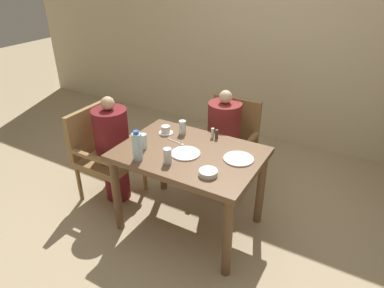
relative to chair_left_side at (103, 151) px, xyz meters
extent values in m
plane|color=tan|center=(0.98, 0.00, -0.50)|extent=(16.00, 16.00, 0.00)
cube|color=beige|center=(0.98, 2.06, 0.90)|extent=(8.00, 0.06, 2.80)
cube|color=brown|center=(0.98, 0.00, 0.24)|extent=(1.16, 0.82, 0.05)
cylinder|color=brown|center=(0.46, -0.35, -0.14)|extent=(0.07, 0.07, 0.71)
cylinder|color=brown|center=(1.50, -0.35, -0.14)|extent=(0.07, 0.07, 0.71)
cylinder|color=brown|center=(0.46, 0.35, -0.14)|extent=(0.07, 0.07, 0.71)
cylinder|color=brown|center=(1.50, 0.35, -0.14)|extent=(0.07, 0.07, 0.71)
cube|color=olive|center=(0.08, 0.00, -0.08)|extent=(0.52, 0.52, 0.07)
cube|color=olive|center=(-0.16, 0.00, 0.18)|extent=(0.05, 0.52, 0.45)
cube|color=olive|center=(0.08, 0.24, 0.07)|extent=(0.46, 0.04, 0.04)
cube|color=olive|center=(0.08, -0.24, 0.07)|extent=(0.46, 0.04, 0.04)
cylinder|color=olive|center=(0.31, 0.23, -0.31)|extent=(0.04, 0.04, 0.38)
cylinder|color=olive|center=(0.31, -0.23, -0.31)|extent=(0.04, 0.04, 0.38)
cylinder|color=olive|center=(-0.15, 0.23, -0.31)|extent=(0.04, 0.04, 0.38)
cylinder|color=olive|center=(-0.15, -0.23, -0.31)|extent=(0.04, 0.04, 0.38)
cylinder|color=maroon|center=(0.14, 0.00, -0.27)|extent=(0.24, 0.24, 0.45)
cylinder|color=maroon|center=(0.14, 0.00, 0.21)|extent=(0.32, 0.32, 0.50)
sphere|color=tan|center=(0.14, 0.00, 0.52)|extent=(0.12, 0.12, 0.12)
cube|color=olive|center=(0.98, 0.73, -0.08)|extent=(0.52, 0.52, 0.07)
cube|color=olive|center=(0.98, 0.96, 0.18)|extent=(0.52, 0.05, 0.45)
cube|color=olive|center=(1.22, 0.73, 0.07)|extent=(0.04, 0.46, 0.04)
cube|color=olive|center=(0.74, 0.73, 0.07)|extent=(0.04, 0.46, 0.04)
cylinder|color=olive|center=(1.21, 0.50, -0.31)|extent=(0.04, 0.04, 0.38)
cylinder|color=olive|center=(0.75, 0.50, -0.31)|extent=(0.04, 0.04, 0.38)
cylinder|color=olive|center=(1.21, 0.95, -0.31)|extent=(0.04, 0.04, 0.38)
cylinder|color=olive|center=(0.75, 0.95, -0.31)|extent=(0.04, 0.04, 0.38)
cylinder|color=maroon|center=(0.98, 0.67, -0.27)|extent=(0.24, 0.24, 0.45)
cylinder|color=maroon|center=(0.98, 0.67, 0.21)|extent=(0.32, 0.32, 0.50)
sphere|color=beige|center=(0.98, 0.67, 0.52)|extent=(0.12, 0.12, 0.12)
cylinder|color=white|center=(0.97, -0.05, 0.27)|extent=(0.24, 0.24, 0.01)
cylinder|color=white|center=(1.37, 0.08, 0.27)|extent=(0.24, 0.24, 0.01)
cylinder|color=white|center=(0.63, 0.18, 0.27)|extent=(0.13, 0.13, 0.01)
cylinder|color=white|center=(0.63, 0.18, 0.31)|extent=(0.08, 0.08, 0.06)
cylinder|color=white|center=(1.27, -0.23, 0.29)|extent=(0.14, 0.14, 0.04)
cylinder|color=#A3C6DB|center=(0.69, -0.30, 0.38)|extent=(0.08, 0.08, 0.22)
cylinder|color=#3359B2|center=(0.69, -0.30, 0.50)|extent=(0.04, 0.04, 0.02)
cylinder|color=silver|center=(0.92, -0.23, 0.33)|extent=(0.06, 0.06, 0.12)
cylinder|color=silver|center=(0.62, -0.13, 0.33)|extent=(0.06, 0.06, 0.12)
cylinder|color=silver|center=(0.76, 0.25, 0.33)|extent=(0.06, 0.06, 0.12)
cylinder|color=white|center=(1.03, 0.32, 0.31)|extent=(0.03, 0.03, 0.09)
cylinder|color=#4C3D2D|center=(1.07, 0.32, 0.31)|extent=(0.03, 0.03, 0.08)
cube|color=silver|center=(0.79, 0.08, 0.27)|extent=(0.16, 0.04, 0.00)
cube|color=silver|center=(0.86, 0.07, 0.27)|extent=(0.04, 0.03, 0.00)
camera|label=1|loc=(2.20, -2.08, 1.65)|focal=32.00mm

